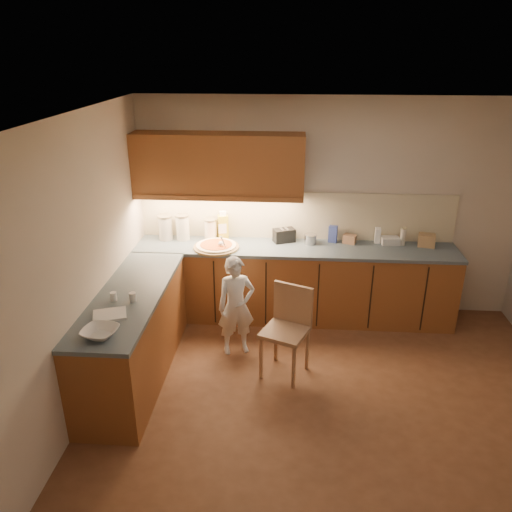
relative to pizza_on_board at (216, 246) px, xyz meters
name	(u,v)px	position (x,y,z in m)	size (l,w,h in m)	color
room	(345,239)	(1.29, -1.59, 0.73)	(4.54, 4.50, 2.62)	brown
l_counter	(245,298)	(0.37, -0.34, -0.48)	(3.77, 2.62, 0.92)	brown
backsplash	(296,216)	(0.92, 0.39, 0.27)	(3.75, 0.02, 0.58)	beige
upper_cabinets	(218,165)	(0.02, 0.23, 0.90)	(1.95, 0.36, 0.73)	brown
pizza_on_board	(216,246)	(0.00, 0.00, 0.00)	(0.53, 0.53, 0.21)	#A48852
child	(236,306)	(0.30, -0.71, -0.39)	(0.40, 0.26, 1.10)	white
wooden_chair	(288,324)	(0.86, -1.01, -0.41)	(0.54, 0.54, 0.92)	#AA7F59
mixing_bowl	(100,332)	(-0.66, -1.96, 0.01)	(0.28, 0.28, 0.07)	silver
canister_a	(164,226)	(-0.68, 0.29, 0.13)	(0.15, 0.15, 0.29)	beige
canister_b	(165,227)	(-0.65, 0.24, 0.13)	(0.17, 0.17, 0.30)	beige
canister_c	(183,227)	(-0.44, 0.25, 0.14)	(0.17, 0.17, 0.32)	white
canister_d	(211,229)	(-0.11, 0.29, 0.11)	(0.16, 0.16, 0.26)	white
oil_jug	(223,227)	(0.04, 0.29, 0.14)	(0.14, 0.12, 0.36)	gold
toaster	(284,235)	(0.78, 0.27, 0.06)	(0.28, 0.23, 0.16)	black
steel_pot	(310,239)	(1.09, 0.23, 0.04)	(0.15, 0.15, 0.12)	#ADADB2
blue_box	(333,234)	(1.36, 0.30, 0.08)	(0.10, 0.07, 0.20)	#324296
card_box_a	(350,239)	(1.56, 0.28, 0.03)	(0.15, 0.10, 0.10)	#A97C5B
white_bottle	(378,235)	(1.89, 0.31, 0.07)	(0.06, 0.06, 0.19)	white
flat_pack	(390,241)	(2.04, 0.28, 0.02)	(0.21, 0.15, 0.08)	silver
tall_jar	(403,236)	(2.17, 0.26, 0.09)	(0.07, 0.07, 0.22)	beige
card_box_b	(427,240)	(2.45, 0.25, 0.05)	(0.19, 0.15, 0.15)	tan
dough_cloth	(110,315)	(-0.70, -1.63, -0.01)	(0.28, 0.22, 0.02)	silver
spice_jar_a	(113,296)	(-0.76, -1.35, 0.02)	(0.06, 0.06, 0.08)	white
spice_jar_b	(133,297)	(-0.58, -1.35, 0.02)	(0.06, 0.06, 0.09)	white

